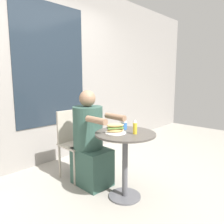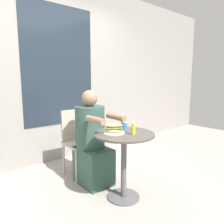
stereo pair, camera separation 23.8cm
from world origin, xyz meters
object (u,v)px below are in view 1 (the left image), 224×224
(cafe_table, at_px, (125,151))
(diner_chair, at_px, (73,137))
(sandwich_on_plate, at_px, (115,129))
(condiment_bottle, at_px, (135,127))
(drink_cup, at_px, (124,125))
(seated_diner, at_px, (90,145))

(cafe_table, xyz_separation_m, diner_chair, (-0.04, 0.86, -0.00))
(sandwich_on_plate, relative_size, condiment_bottle, 1.47)
(cafe_table, bearing_deg, condiment_bottle, -73.08)
(diner_chair, distance_m, drink_cup, 0.80)
(sandwich_on_plate, relative_size, drink_cup, 2.55)
(drink_cup, xyz_separation_m, condiment_bottle, (-0.08, -0.22, 0.03))
(diner_chair, relative_size, seated_diner, 0.76)
(cafe_table, relative_size, condiment_bottle, 4.79)
(cafe_table, bearing_deg, diner_chair, 92.87)
(diner_chair, xyz_separation_m, seated_diner, (-0.00, -0.35, -0.03))
(diner_chair, relative_size, drink_cup, 9.95)
(cafe_table, distance_m, seated_diner, 0.51)
(diner_chair, height_order, seated_diner, seated_diner)
(sandwich_on_plate, height_order, condiment_bottle, condiment_bottle)
(seated_diner, xyz_separation_m, drink_cup, (0.16, -0.39, 0.27))
(sandwich_on_plate, xyz_separation_m, drink_cup, (0.19, 0.05, 0.00))
(cafe_table, distance_m, drink_cup, 0.29)
(diner_chair, bearing_deg, seated_diner, 91.17)
(seated_diner, height_order, condiment_bottle, seated_diner)
(cafe_table, xyz_separation_m, drink_cup, (0.11, 0.12, 0.24))
(seated_diner, height_order, sandwich_on_plate, seated_diner)
(diner_chair, xyz_separation_m, condiment_bottle, (0.07, -0.96, 0.27))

